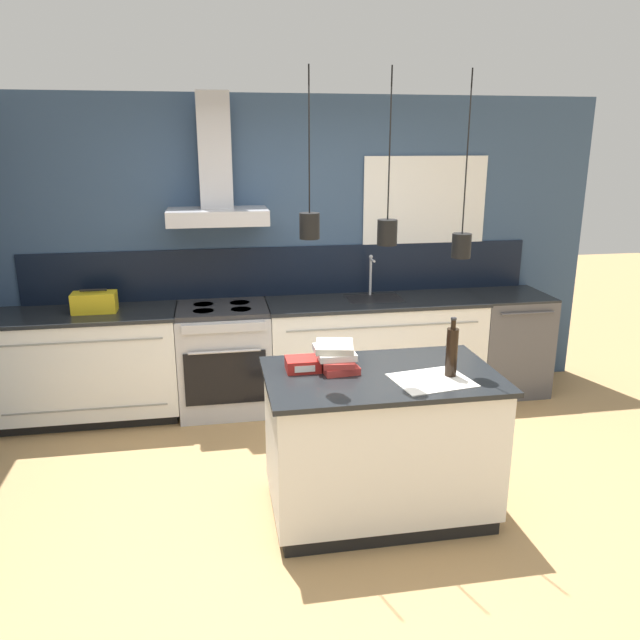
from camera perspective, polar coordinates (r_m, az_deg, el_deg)
The scene contains 12 objects.
ground_plane at distance 4.07m, azimuth 0.68°, elevation -17.11°, with size 16.00×16.00×0.00m, color tan.
wall_back at distance 5.45m, azimuth -3.45°, elevation 6.85°, with size 5.60×2.17×2.60m.
counter_run_left at distance 5.44m, azimuth -20.27°, elevation -3.92°, with size 1.43×0.64×0.91m.
counter_run_sink at distance 5.51m, azimuth 4.96°, elevation -2.65°, with size 1.87×0.64×1.27m.
oven_range at distance 5.34m, azimuth -8.74°, elevation -3.51°, with size 0.75×0.66×0.91m.
dishwasher at distance 5.95m, azimuth 16.67°, elevation -1.95°, with size 0.64×0.65×0.91m.
kitchen_island at distance 3.88m, azimuth 5.46°, elevation -11.10°, with size 1.37×0.84×0.91m.
bottle_on_island at distance 3.67m, azimuth 11.95°, elevation -2.84°, with size 0.07×0.07×0.35m.
book_stack at distance 3.75m, azimuth 1.42°, elevation -3.32°, with size 0.26×0.34×0.15m.
red_supply_box at distance 3.72m, azimuth -1.58°, elevation -4.07°, with size 0.20×0.16×0.08m.
paper_pile at distance 3.63m, azimuth 10.18°, elevation -5.44°, with size 0.47×0.41×0.01m.
yellow_toolbox at distance 5.27m, azimuth -19.93°, elevation 1.53°, with size 0.34×0.18×0.19m.
Camera 1 is at (-0.64, -3.34, 2.23)m, focal length 35.00 mm.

